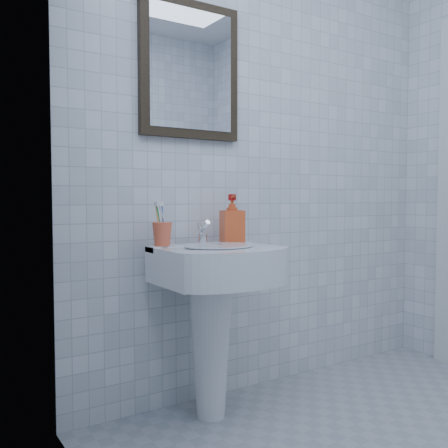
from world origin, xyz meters
TOP-DOWN VIEW (x-y plane):
  - wall_back at (0.00, 1.20)m, footprint 2.20×0.02m
  - wall_left at (-1.10, 0.00)m, footprint 0.02×2.40m
  - washbasin at (-0.48, 0.98)m, footprint 0.50×0.37m
  - faucet at (-0.48, 1.07)m, footprint 0.04×0.10m
  - toothbrush_cup at (-0.68, 1.08)m, footprint 0.11×0.11m
  - soap_dispenser at (-0.32, 1.07)m, footprint 0.12×0.12m
  - wall_mirror at (-0.48, 1.18)m, footprint 0.50×0.04m

SIDE VIEW (x-z plane):
  - washbasin at x=-0.48m, z-range 0.13..0.90m
  - faucet at x=-0.48m, z-range 0.75..0.86m
  - toothbrush_cup at x=-0.68m, z-range 0.76..0.86m
  - soap_dispenser at x=-0.32m, z-range 0.76..0.98m
  - wall_back at x=0.00m, z-range 0.00..2.50m
  - wall_left at x=-1.10m, z-range 0.00..2.50m
  - wall_mirror at x=-0.48m, z-range 1.24..1.86m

